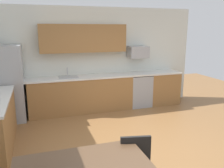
{
  "coord_description": "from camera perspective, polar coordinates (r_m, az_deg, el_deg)",
  "views": [
    {
      "loc": [
        -1.5,
        -3.61,
        2.13
      ],
      "look_at": [
        0.0,
        1.0,
        1.0
      ],
      "focal_mm": 37.9,
      "sensor_mm": 36.0,
      "label": 1
    }
  ],
  "objects": [
    {
      "name": "upper_cabinets_back",
      "position": [
        6.16,
        -6.91,
        10.89
      ],
      "size": [
        2.2,
        0.34,
        0.7
      ],
      "primitive_type": "cube",
      "color": "olive"
    },
    {
      "name": "sink_faucet",
      "position": [
        6.23,
        -10.72,
        2.82
      ],
      "size": [
        0.02,
        0.02,
        0.24
      ],
      "primitive_type": "cylinder",
      "color": "#B2B5BA",
      "rests_on": "countertop_back"
    },
    {
      "name": "chair_near_table",
      "position": [
        3.04,
        6.07,
        -19.27
      ],
      "size": [
        0.47,
        0.47,
        0.85
      ],
      "color": "black",
      "rests_on": "ground"
    },
    {
      "name": "cabinet_run_back_right",
      "position": [
        7.05,
        11.95,
        -0.95
      ],
      "size": [
        0.89,
        0.6,
        0.9
      ],
      "primitive_type": "cube",
      "color": "olive",
      "rests_on": "ground"
    },
    {
      "name": "microwave",
      "position": [
        6.62,
        6.31,
        7.68
      ],
      "size": [
        0.54,
        0.36,
        0.32
      ],
      "primitive_type": "cube",
      "color": "#9EA0A5"
    },
    {
      "name": "sink_basin",
      "position": [
        6.09,
        -10.43,
        1.06
      ],
      "size": [
        0.48,
        0.4,
        0.14
      ],
      "primitive_type": "cube",
      "color": "#A5A8AD",
      "rests_on": "countertop_back"
    },
    {
      "name": "wall_back",
      "position": [
        6.48,
        -4.54,
        6.18
      ],
      "size": [
        5.8,
        0.1,
        2.7
      ],
      "primitive_type": "cube",
      "color": "silver",
      "rests_on": "ground"
    },
    {
      "name": "cabinet_run_back",
      "position": [
        6.24,
        -7.37,
        -2.61
      ],
      "size": [
        2.66,
        0.6,
        0.9
      ],
      "primitive_type": "cube",
      "color": "olive",
      "rests_on": "ground"
    },
    {
      "name": "ground_plane",
      "position": [
        4.45,
        4.13,
        -15.5
      ],
      "size": [
        12.0,
        12.0,
        0.0
      ],
      "primitive_type": "plane",
      "color": "olive"
    },
    {
      "name": "refrigerator",
      "position": [
        6.0,
        -24.11,
        0.01
      ],
      "size": [
        0.76,
        0.7,
        1.77
      ],
      "primitive_type": "cube",
      "color": "#9EA0A5",
      "rests_on": "ground"
    },
    {
      "name": "countertop_back",
      "position": [
        6.22,
        -3.71,
        1.87
      ],
      "size": [
        4.8,
        0.64,
        0.04
      ],
      "primitive_type": "cube",
      "color": "silver",
      "rests_on": "cabinet_run_back"
    },
    {
      "name": "oven_range",
      "position": [
        6.71,
        6.43,
        -1.4
      ],
      "size": [
        0.6,
        0.6,
        0.91
      ],
      "color": "#999BA0",
      "rests_on": "ground"
    }
  ]
}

